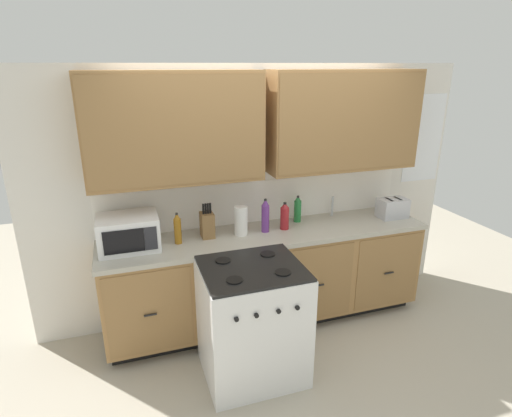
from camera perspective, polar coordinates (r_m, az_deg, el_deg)
ground_plane at (r=3.96m, az=3.15°, el=-17.32°), size 8.00×8.00×0.00m
wall_unit at (r=3.72m, az=0.83°, el=7.82°), size 4.14×0.40×2.36m
counter_run at (r=3.94m, az=1.71°, el=-9.31°), size 2.97×0.64×0.92m
stove_range at (r=3.33m, az=-0.51°, el=-15.21°), size 0.76×0.68×0.95m
microwave at (r=3.53m, az=-17.10°, el=-3.16°), size 0.48×0.37×0.28m
toaster at (r=4.29m, az=18.22°, el=0.07°), size 0.28×0.18×0.19m
knife_block at (r=3.63m, az=-6.71°, el=-2.19°), size 0.11×0.14×0.31m
sink_faucet at (r=4.19m, az=10.42°, el=0.33°), size 0.02×0.02×0.20m
paper_towel_roll at (r=3.65m, az=-2.07°, el=-1.69°), size 0.12×0.12×0.26m
bottle_violet at (r=3.71m, az=1.29°, el=-1.01°), size 0.07×0.07×0.31m
bottle_amber at (r=3.53m, az=-10.71°, el=-2.72°), size 0.06×0.06×0.27m
bottle_red at (r=3.78m, az=3.95°, el=-1.04°), size 0.08×0.08×0.26m
bottle_green at (r=3.97m, az=5.73°, el=-0.08°), size 0.07×0.07×0.26m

